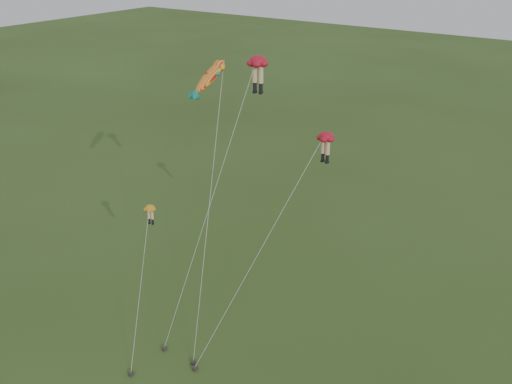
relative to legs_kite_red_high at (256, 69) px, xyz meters
The scene contains 5 objects.
ground 20.64m from the legs_kite_red_high, 105.59° to the right, with size 300.00×300.00×0.00m, color #2F4518.
legs_kite_red_high is the anchor object (origin of this frame).
legs_kite_red_mid 6.56m from the legs_kite_red_high, ahead, with size 5.69×9.23×15.87m.
legs_kite_yellow 14.91m from the legs_kite_red_high, 163.11° to the right, with size 6.26×9.09×8.06m.
fish_kite 3.86m from the legs_kite_red_high, behind, with size 4.11×8.86×19.72m.
Camera 1 is at (22.93, -23.63, 27.51)m, focal length 40.00 mm.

